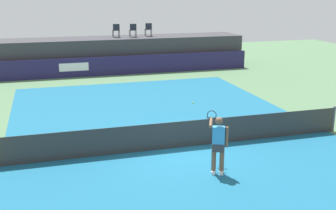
{
  "coord_description": "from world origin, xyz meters",
  "views": [
    {
      "loc": [
        -4.36,
        -13.25,
        5.36
      ],
      "look_at": [
        0.11,
        2.0,
        1.0
      ],
      "focal_mm": 45.47,
      "sensor_mm": 36.0,
      "label": 1
    }
  ],
  "objects_px": {
    "spectator_chair_far_left": "(116,30)",
    "tennis_player": "(218,143)",
    "spectator_chair_left": "(133,30)",
    "spectator_chair_center": "(148,29)",
    "tennis_ball": "(193,103)",
    "net_post_far": "(334,119)"
  },
  "relations": [
    {
      "from": "spectator_chair_far_left",
      "to": "tennis_player",
      "type": "xyz_separation_m",
      "value": [
        -0.02,
        -17.75,
        -1.73
      ]
    },
    {
      "from": "spectator_chair_left",
      "to": "spectator_chair_center",
      "type": "height_order",
      "value": "same"
    },
    {
      "from": "tennis_ball",
      "to": "spectator_chair_far_left",
      "type": "bearing_deg",
      "value": 101.18
    },
    {
      "from": "spectator_chair_far_left",
      "to": "tennis_ball",
      "type": "xyz_separation_m",
      "value": [
        1.97,
        -9.96,
        -2.66
      ]
    },
    {
      "from": "spectator_chair_left",
      "to": "tennis_player",
      "type": "height_order",
      "value": "spectator_chair_left"
    },
    {
      "from": "spectator_chair_far_left",
      "to": "spectator_chair_center",
      "type": "height_order",
      "value": "same"
    },
    {
      "from": "spectator_chair_far_left",
      "to": "tennis_ball",
      "type": "relative_size",
      "value": 13.06
    },
    {
      "from": "spectator_chair_far_left",
      "to": "tennis_player",
      "type": "bearing_deg",
      "value": -90.08
    },
    {
      "from": "spectator_chair_left",
      "to": "net_post_far",
      "type": "bearing_deg",
      "value": -72.89
    },
    {
      "from": "spectator_chair_far_left",
      "to": "spectator_chair_left",
      "type": "relative_size",
      "value": 1.0
    },
    {
      "from": "tennis_player",
      "to": "tennis_ball",
      "type": "relative_size",
      "value": 26.03
    },
    {
      "from": "net_post_far",
      "to": "spectator_chair_left",
      "type": "bearing_deg",
      "value": 107.11
    },
    {
      "from": "tennis_player",
      "to": "tennis_ball",
      "type": "distance_m",
      "value": 8.09
    },
    {
      "from": "net_post_far",
      "to": "tennis_player",
      "type": "relative_size",
      "value": 0.56
    },
    {
      "from": "spectator_chair_far_left",
      "to": "net_post_far",
      "type": "xyz_separation_m",
      "value": [
        5.8,
        -15.4,
        -2.19
      ]
    },
    {
      "from": "spectator_chair_left",
      "to": "net_post_far",
      "type": "distance_m",
      "value": 16.07
    },
    {
      "from": "spectator_chair_left",
      "to": "tennis_ball",
      "type": "relative_size",
      "value": 13.06
    },
    {
      "from": "spectator_chair_far_left",
      "to": "net_post_far",
      "type": "height_order",
      "value": "spectator_chair_far_left"
    },
    {
      "from": "spectator_chair_left",
      "to": "tennis_player",
      "type": "distance_m",
      "value": 17.69
    },
    {
      "from": "spectator_chair_center",
      "to": "tennis_player",
      "type": "height_order",
      "value": "spectator_chair_center"
    },
    {
      "from": "spectator_chair_center",
      "to": "tennis_player",
      "type": "relative_size",
      "value": 0.5
    },
    {
      "from": "spectator_chair_center",
      "to": "net_post_far",
      "type": "relative_size",
      "value": 0.89
    }
  ]
}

